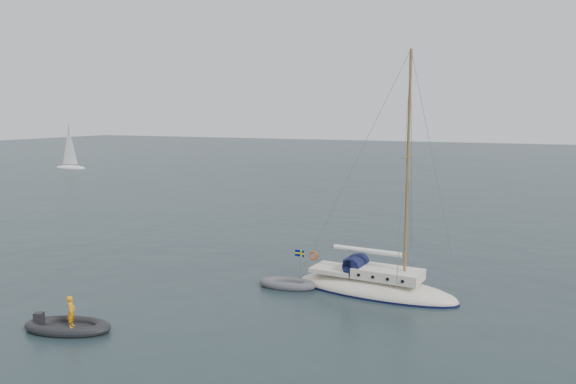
% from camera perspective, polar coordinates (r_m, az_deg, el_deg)
% --- Properties ---
extents(ground, '(300.00, 300.00, 0.00)m').
position_cam_1_polar(ground, '(28.02, 5.50, -10.43)').
color(ground, black).
rests_on(ground, ground).
extents(sailboat, '(8.64, 2.59, 12.30)m').
position_cam_1_polar(sailboat, '(28.32, 8.89, -8.32)').
color(sailboat, beige).
rests_on(sailboat, ground).
extents(dinghy, '(2.98, 1.35, 0.43)m').
position_cam_1_polar(dinghy, '(29.06, -0.06, -9.32)').
color(dinghy, '#504F55').
rests_on(dinghy, ground).
extents(rib, '(3.70, 1.68, 1.52)m').
position_cam_1_polar(rib, '(25.27, -21.50, -12.51)').
color(rib, black).
rests_on(rib, ground).
extents(distant_yacht_a, '(5.56, 2.96, 7.37)m').
position_cam_1_polar(distant_yacht_a, '(96.48, -21.32, 4.12)').
color(distant_yacht_a, silver).
rests_on(distant_yacht_a, ground).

